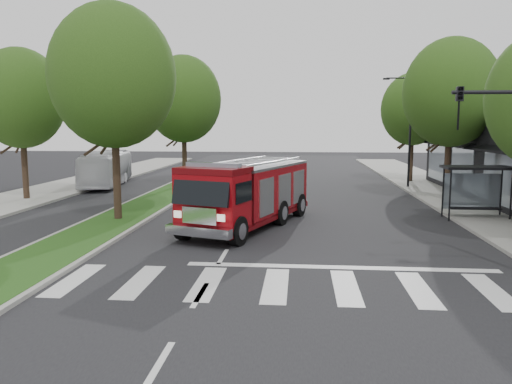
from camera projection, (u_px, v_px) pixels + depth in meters
The scene contains 13 objects.
ground at pixel (223, 257), 17.45m from camera, with size 140.00×140.00×0.00m, color black.
sidewalk_right at pixel (487, 211), 26.22m from camera, with size 5.00×80.00×0.15m, color gray.
sidewalk_left at pixel (0, 204), 28.59m from camera, with size 5.00×80.00×0.15m, color gray.
median at pixel (179, 188), 35.74m from camera, with size 3.00×50.00×0.15m.
bus_shelter at pixel (476, 178), 24.25m from camera, with size 3.20×1.60×2.61m.
tree_right_mid at pixel (451, 93), 29.41m from camera, with size 5.60×5.60×9.72m.
tree_right_far at pixel (413, 109), 39.37m from camera, with size 5.00×5.00×8.73m.
tree_median_near at pixel (113, 76), 23.00m from camera, with size 5.80×5.80×10.16m.
tree_median_far at pixel (183, 99), 36.87m from camera, with size 5.60×5.60×9.72m.
tree_left_mid at pixel (21, 98), 29.71m from camera, with size 5.20×5.20×9.16m.
streetlight_right_far at pixel (408, 127), 35.70m from camera, with size 2.11×0.20×8.00m.
fire_engine at pixel (248, 194), 22.49m from camera, with size 5.53×9.39×3.13m.
city_bus at pixel (107, 168), 37.91m from camera, with size 2.22×9.48×2.64m, color silver.
Camera 1 is at (2.66, -16.83, 4.56)m, focal length 35.00 mm.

